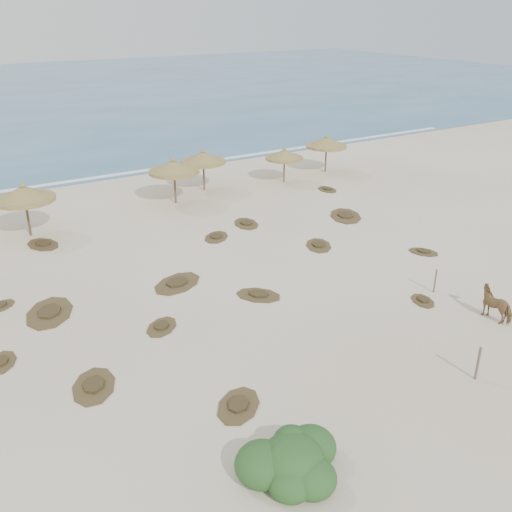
% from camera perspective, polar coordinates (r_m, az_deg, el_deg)
% --- Properties ---
extents(ground, '(160.00, 160.00, 0.00)m').
position_cam_1_polar(ground, '(24.59, 6.14, -6.20)').
color(ground, beige).
rests_on(ground, ground).
extents(ocean, '(200.00, 100.00, 0.01)m').
position_cam_1_polar(ocean, '(93.48, -23.58, 14.52)').
color(ocean, '#275277').
rests_on(ocean, ground).
extents(foam_line, '(70.00, 0.60, 0.01)m').
position_cam_1_polar(foam_line, '(46.37, -13.66, 7.92)').
color(foam_line, white).
rests_on(foam_line, ground).
extents(palapa_2, '(4.03, 4.03, 3.21)m').
position_cam_1_polar(palapa_2, '(34.69, -22.19, 5.75)').
color(palapa_2, brown).
rests_on(palapa_2, ground).
extents(palapa_3, '(3.77, 3.77, 3.00)m').
position_cam_1_polar(palapa_3, '(40.86, -5.30, 9.74)').
color(palapa_3, brown).
rests_on(palapa_3, ground).
extents(palapa_4, '(3.68, 3.68, 3.15)m').
position_cam_1_polar(palapa_4, '(38.20, -8.22, 8.78)').
color(palapa_4, brown).
rests_on(palapa_4, ground).
extents(palapa_5, '(3.08, 3.08, 2.65)m').
position_cam_1_polar(palapa_5, '(42.72, 2.86, 10.07)').
color(palapa_5, brown).
rests_on(palapa_5, ground).
extents(palapa_6, '(4.02, 4.02, 2.99)m').
position_cam_1_polar(palapa_6, '(45.69, 7.07, 11.18)').
color(palapa_6, brown).
rests_on(palapa_6, ground).
extents(horse, '(0.90, 1.68, 1.36)m').
position_cam_1_polar(horse, '(26.19, 22.97, -4.44)').
color(horse, olive).
rests_on(horse, ground).
extents(fence_post_near, '(0.11, 0.11, 1.32)m').
position_cam_1_polar(fence_post_near, '(21.92, 21.31, -9.97)').
color(fence_post_near, brown).
rests_on(fence_post_near, ground).
extents(fence_post_far, '(0.09, 0.09, 1.16)m').
position_cam_1_polar(fence_post_far, '(27.57, 17.48, -2.39)').
color(fence_post_far, brown).
rests_on(fence_post_far, ground).
extents(bush, '(3.16, 2.78, 1.42)m').
position_cam_1_polar(bush, '(17.13, 3.60, -19.82)').
color(bush, '#275223').
rests_on(bush, ground).
extents(scrub_0, '(2.26, 2.68, 0.16)m').
position_cam_1_polar(scrub_0, '(21.22, -15.92, -12.37)').
color(scrub_0, brown).
rests_on(scrub_0, ground).
extents(scrub_1, '(2.96, 3.50, 0.16)m').
position_cam_1_polar(scrub_1, '(26.35, -19.96, -5.32)').
color(scrub_1, brown).
rests_on(scrub_1, ground).
extents(scrub_2, '(2.03, 2.01, 0.16)m').
position_cam_1_polar(scrub_2, '(24.07, -9.41, -6.98)').
color(scrub_2, brown).
rests_on(scrub_2, ground).
extents(scrub_3, '(2.22, 2.51, 0.16)m').
position_cam_1_polar(scrub_3, '(31.69, 6.28, 1.08)').
color(scrub_3, brown).
rests_on(scrub_3, ground).
extents(scrub_4, '(1.67, 1.90, 0.16)m').
position_cam_1_polar(scrub_4, '(31.97, 16.40, 0.41)').
color(scrub_4, brown).
rests_on(scrub_4, ground).
extents(scrub_5, '(3.12, 3.50, 0.16)m').
position_cam_1_polar(scrub_5, '(36.39, 8.94, 4.00)').
color(scrub_5, brown).
rests_on(scrub_5, ground).
extents(scrub_6, '(2.05, 2.58, 0.16)m').
position_cam_1_polar(scrub_6, '(33.76, -20.52, 1.11)').
color(scrub_6, brown).
rests_on(scrub_6, ground).
extents(scrub_7, '(1.81, 2.38, 0.16)m').
position_cam_1_polar(scrub_7, '(34.66, -0.99, 3.27)').
color(scrub_7, brown).
rests_on(scrub_7, ground).
extents(scrub_8, '(1.61, 1.49, 0.16)m').
position_cam_1_polar(scrub_8, '(27.71, -24.15, -4.56)').
color(scrub_8, brown).
rests_on(scrub_8, ground).
extents(scrub_9, '(2.42, 2.51, 0.16)m').
position_cam_1_polar(scrub_9, '(26.20, 0.25, -3.91)').
color(scrub_9, brown).
rests_on(scrub_9, ground).
extents(scrub_10, '(1.30, 1.84, 0.16)m').
position_cam_1_polar(scrub_10, '(41.53, 7.14, 6.63)').
color(scrub_10, brown).
rests_on(scrub_10, ground).
extents(scrub_11, '(2.44, 2.41, 0.16)m').
position_cam_1_polar(scrub_11, '(19.61, -1.77, -14.70)').
color(scrub_11, brown).
rests_on(scrub_11, ground).
extents(scrub_12, '(1.31, 1.61, 0.16)m').
position_cam_1_polar(scrub_12, '(26.80, 16.35, -4.30)').
color(scrub_12, brown).
rests_on(scrub_12, ground).
extents(scrub_13, '(2.26, 2.28, 0.16)m').
position_cam_1_polar(scrub_13, '(32.71, -3.99, 1.92)').
color(scrub_13, brown).
rests_on(scrub_13, ground).
extents(scrub_14, '(3.23, 2.83, 0.16)m').
position_cam_1_polar(scrub_14, '(27.52, -7.88, -2.70)').
color(scrub_14, brown).
rests_on(scrub_14, ground).
extents(scrub_15, '(1.60, 1.90, 0.16)m').
position_cam_1_polar(scrub_15, '(23.60, -24.14, -9.68)').
color(scrub_15, brown).
rests_on(scrub_15, ground).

